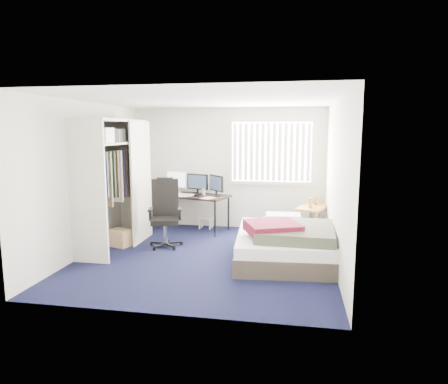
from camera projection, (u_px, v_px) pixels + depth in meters
ground at (206, 257)px, 6.49m from camera, size 4.20×4.20×0.00m
room_shell at (206, 164)px, 6.26m from camera, size 4.20×4.20×4.20m
window_assembly at (271, 152)px, 8.08m from camera, size 1.72×0.09×1.32m
closet at (114, 171)px, 6.84m from camera, size 0.64×1.84×2.22m
desk at (193, 193)px, 8.20m from camera, size 1.62×1.10×1.19m
office_chair at (165, 220)px, 7.07m from camera, size 0.69×0.69×1.21m
footstool at (206, 219)px, 8.34m from camera, size 0.32×0.27×0.25m
nightstand at (313, 209)px, 7.60m from camera, size 0.72×0.99×0.79m
bed at (285, 242)px, 6.34m from camera, size 1.64×2.11×0.66m
pine_box at (120, 238)px, 7.10m from camera, size 0.46×0.40×0.29m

